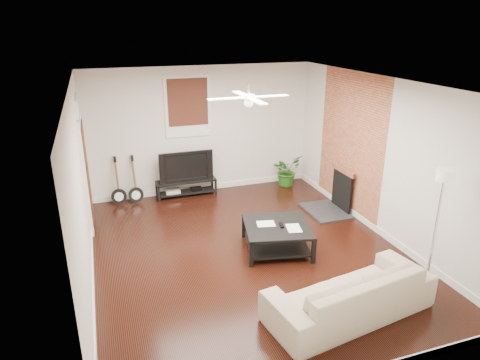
% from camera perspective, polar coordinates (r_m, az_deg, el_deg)
% --- Properties ---
extents(room, '(5.01, 6.01, 2.81)m').
position_cam_1_polar(room, '(6.78, 1.09, 0.87)').
color(room, black).
rests_on(room, ground).
extents(brick_accent, '(0.02, 2.20, 2.80)m').
position_cam_1_polar(brick_accent, '(8.72, 14.40, 4.66)').
color(brick_accent, '#B15339').
rests_on(brick_accent, floor).
extents(fireplace, '(0.80, 1.10, 0.92)m').
position_cam_1_polar(fireplace, '(8.87, 12.31, -1.32)').
color(fireplace, black).
rests_on(fireplace, floor).
extents(window_back, '(1.00, 0.06, 1.30)m').
position_cam_1_polar(window_back, '(9.34, -6.93, 9.62)').
color(window_back, '#3C1A10').
rests_on(window_back, wall_back).
extents(door_left, '(0.08, 1.00, 2.50)m').
position_cam_1_polar(door_left, '(8.28, -19.87, 2.16)').
color(door_left, white).
rests_on(door_left, wall_left).
extents(tv_stand, '(1.31, 0.35, 0.37)m').
position_cam_1_polar(tv_stand, '(9.61, -7.13, -1.04)').
color(tv_stand, black).
rests_on(tv_stand, floor).
extents(tv, '(1.18, 0.15, 0.68)m').
position_cam_1_polar(tv, '(9.45, -7.29, 1.96)').
color(tv, black).
rests_on(tv, tv_stand).
extents(coffee_table, '(1.28, 1.28, 0.45)m').
position_cam_1_polar(coffee_table, '(7.36, 4.90, -7.56)').
color(coffee_table, black).
rests_on(coffee_table, floor).
extents(sofa, '(2.39, 1.24, 0.66)m').
position_cam_1_polar(sofa, '(5.98, 14.39, -14.18)').
color(sofa, tan).
rests_on(sofa, floor).
extents(floor_lamp, '(0.35, 0.35, 1.86)m').
position_cam_1_polar(floor_lamp, '(6.53, 24.46, -6.35)').
color(floor_lamp, silver).
rests_on(floor_lamp, floor).
extents(potted_plant, '(0.84, 0.80, 0.73)m').
position_cam_1_polar(potted_plant, '(10.15, 6.21, 1.26)').
color(potted_plant, '#265D1A').
rests_on(potted_plant, floor).
extents(guitar_left, '(0.33, 0.24, 1.04)m').
position_cam_1_polar(guitar_left, '(9.31, -15.97, -0.21)').
color(guitar_left, black).
rests_on(guitar_left, floor).
extents(guitar_right, '(0.35, 0.27, 1.04)m').
position_cam_1_polar(guitar_right, '(9.30, -13.81, -0.03)').
color(guitar_right, black).
rests_on(guitar_right, floor).
extents(ceiling_fan, '(1.24, 1.24, 0.32)m').
position_cam_1_polar(ceiling_fan, '(6.48, 1.16, 10.92)').
color(ceiling_fan, white).
rests_on(ceiling_fan, ceiling).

